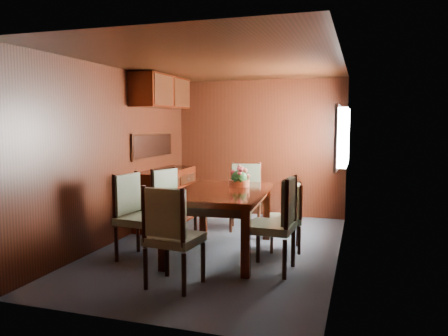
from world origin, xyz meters
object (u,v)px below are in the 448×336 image
(sideboard, at_px, (166,197))
(chair_head, at_px, (170,231))
(chair_right_near, at_px, (278,219))
(flower_centerpiece, at_px, (239,176))
(dining_table, at_px, (221,199))
(chair_left_near, at_px, (135,211))

(sideboard, height_order, chair_head, chair_head)
(chair_right_near, height_order, flower_centerpiece, flower_centerpiece)
(chair_right_near, bearing_deg, dining_table, 63.20)
(sideboard, relative_size, chair_head, 1.34)
(sideboard, height_order, chair_left_near, chair_left_near)
(chair_right_near, distance_m, flower_centerpiece, 1.15)
(chair_right_near, bearing_deg, sideboard, 55.26)
(sideboard, distance_m, chair_head, 2.76)
(chair_left_near, relative_size, chair_right_near, 0.98)
(sideboard, height_order, chair_right_near, chair_right_near)
(chair_left_near, height_order, chair_right_near, chair_right_near)
(chair_head, bearing_deg, dining_table, 90.87)
(sideboard, bearing_deg, chair_left_near, -77.06)
(chair_head, bearing_deg, chair_left_near, 142.48)
(chair_right_near, bearing_deg, chair_head, 134.62)
(sideboard, bearing_deg, dining_table, -42.01)
(dining_table, xyz_separation_m, chair_right_near, (0.81, -0.47, -0.10))
(sideboard, relative_size, chair_left_near, 1.33)
(chair_head, height_order, flower_centerpiece, flower_centerpiece)
(sideboard, distance_m, flower_centerpiece, 1.73)
(sideboard, height_order, flower_centerpiece, flower_centerpiece)
(chair_right_near, xyz_separation_m, chair_head, (-0.92, -0.82, -0.01))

